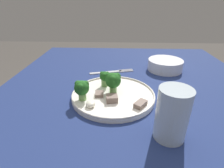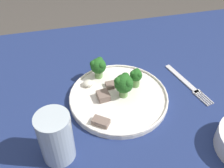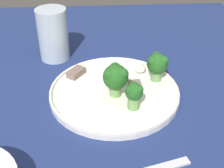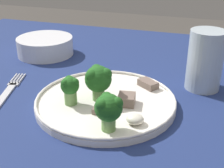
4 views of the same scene
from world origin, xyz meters
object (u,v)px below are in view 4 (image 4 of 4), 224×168
object	(u,v)px
fork	(7,93)
cream_bowl	(45,46)
dinner_plate	(106,101)
drinking_glass	(205,64)

from	to	relation	value
fork	cream_bowl	size ratio (longest dim) A/B	1.27
dinner_plate	fork	world-z (taller)	dinner_plate
dinner_plate	fork	size ratio (longest dim) A/B	1.41
fork	cream_bowl	distance (m)	0.24
fork	drinking_glass	bearing A→B (deg)	21.70
drinking_glass	dinner_plate	bearing A→B (deg)	-141.53
fork	cream_bowl	world-z (taller)	cream_bowl
fork	drinking_glass	distance (m)	0.42
dinner_plate	cream_bowl	distance (m)	0.34
dinner_plate	drinking_glass	bearing A→B (deg)	38.47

